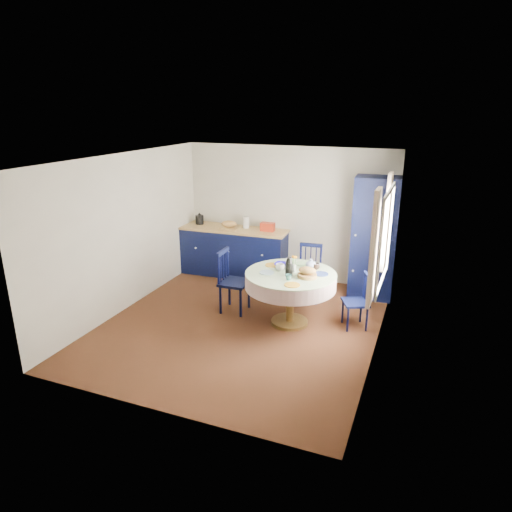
{
  "coord_description": "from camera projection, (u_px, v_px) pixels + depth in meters",
  "views": [
    {
      "loc": [
        2.52,
        -5.78,
        3.19
      ],
      "look_at": [
        0.16,
        0.2,
        1.06
      ],
      "focal_mm": 32.0,
      "sensor_mm": 36.0,
      "label": 1
    }
  ],
  "objects": [
    {
      "name": "floor",
      "position": [
        241.0,
        324.0,
        6.99
      ],
      "size": [
        4.5,
        4.5,
        0.0
      ],
      "primitive_type": "plane",
      "color": "black",
      "rests_on": "ground"
    },
    {
      "name": "ceiling",
      "position": [
        239.0,
        158.0,
        6.2
      ],
      "size": [
        4.5,
        4.5,
        0.0
      ],
      "primitive_type": "plane",
      "rotation": [
        3.14,
        0.0,
        0.0
      ],
      "color": "white",
      "rests_on": "wall_back"
    },
    {
      "name": "wall_back",
      "position": [
        288.0,
        214.0,
        8.58
      ],
      "size": [
        4.0,
        0.02,
        2.5
      ],
      "primitive_type": "cube",
      "color": "beige",
      "rests_on": "floor"
    },
    {
      "name": "wall_left",
      "position": [
        126.0,
        233.0,
        7.29
      ],
      "size": [
        0.02,
        4.5,
        2.5
      ],
      "primitive_type": "cube",
      "color": "beige",
      "rests_on": "floor"
    },
    {
      "name": "wall_right",
      "position": [
        382.0,
        263.0,
        5.9
      ],
      "size": [
        0.02,
        4.5,
        2.5
      ],
      "primitive_type": "cube",
      "color": "beige",
      "rests_on": "floor"
    },
    {
      "name": "window",
      "position": [
        383.0,
        236.0,
        6.09
      ],
      "size": [
        0.1,
        1.74,
        1.45
      ],
      "color": "white",
      "rests_on": "wall_right"
    },
    {
      "name": "kitchen_counter",
      "position": [
        234.0,
        251.0,
        8.91
      ],
      "size": [
        2.14,
        0.74,
        1.18
      ],
      "rotation": [
        0.0,
        0.0,
        0.04
      ],
      "color": "black",
      "rests_on": "floor"
    },
    {
      "name": "pantry_cabinet",
      "position": [
        374.0,
        238.0,
        7.72
      ],
      "size": [
        0.77,
        0.57,
        2.09
      ],
      "rotation": [
        0.0,
        0.0,
        0.07
      ],
      "color": "black",
      "rests_on": "floor"
    },
    {
      "name": "dining_table",
      "position": [
        291.0,
        281.0,
        6.8
      ],
      "size": [
        1.36,
        1.36,
        1.1
      ],
      "color": "brown",
      "rests_on": "floor"
    },
    {
      "name": "chair_left",
      "position": [
        232.0,
        281.0,
        7.3
      ],
      "size": [
        0.45,
        0.47,
        1.02
      ],
      "rotation": [
        0.0,
        0.0,
        1.6
      ],
      "color": "black",
      "rests_on": "floor"
    },
    {
      "name": "chair_far",
      "position": [
        309.0,
        272.0,
        7.76
      ],
      "size": [
        0.46,
        0.44,
        0.96
      ],
      "rotation": [
        0.0,
        0.0,
        0.08
      ],
      "color": "black",
      "rests_on": "floor"
    },
    {
      "name": "chair_right",
      "position": [
        358.0,
        301.0,
        6.77
      ],
      "size": [
        0.48,
        0.49,
        0.84
      ],
      "rotation": [
        0.0,
        0.0,
        -1.12
      ],
      "color": "black",
      "rests_on": "floor"
    },
    {
      "name": "mug_a",
      "position": [
        280.0,
        267.0,
        6.84
      ],
      "size": [
        0.13,
        0.13,
        0.11
      ],
      "primitive_type": "imported",
      "color": "silver",
      "rests_on": "dining_table"
    },
    {
      "name": "mug_b",
      "position": [
        288.0,
        277.0,
        6.48
      ],
      "size": [
        0.09,
        0.09,
        0.08
      ],
      "primitive_type": "imported",
      "color": "#347373",
      "rests_on": "dining_table"
    },
    {
      "name": "mug_c",
      "position": [
        316.0,
        266.0,
        6.9
      ],
      "size": [
        0.12,
        0.12,
        0.1
      ],
      "primitive_type": "imported",
      "color": "black",
      "rests_on": "dining_table"
    },
    {
      "name": "mug_d",
      "position": [
        289.0,
        261.0,
        7.12
      ],
      "size": [
        0.1,
        0.1,
        0.09
      ],
      "primitive_type": "imported",
      "color": "silver",
      "rests_on": "dining_table"
    },
    {
      "name": "cobalt_bowl",
      "position": [
        282.0,
        265.0,
        7.03
      ],
      "size": [
        0.22,
        0.22,
        0.05
      ],
      "primitive_type": "imported",
      "color": "navy",
      "rests_on": "dining_table"
    }
  ]
}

